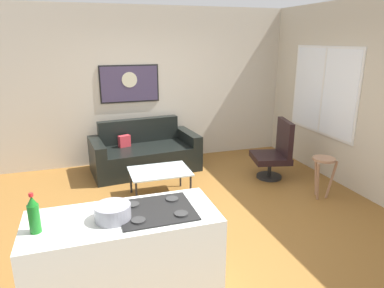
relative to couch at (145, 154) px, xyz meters
name	(u,v)px	position (x,y,z in m)	size (l,w,h in m)	color
ground	(191,217)	(0.26, -1.88, -0.31)	(6.40, 6.40, 0.04)	brown
back_wall	(151,86)	(0.26, 0.55, 1.11)	(6.40, 0.05, 2.80)	beige
right_wall	(351,97)	(2.89, -1.58, 1.11)	(0.05, 6.40, 2.80)	beige
couch	(145,154)	(0.00, 0.00, 0.00)	(1.89, 1.07, 0.86)	black
coffee_table	(160,173)	(0.01, -1.17, 0.09)	(0.86, 0.63, 0.41)	silver
armchair	(276,152)	(1.99, -1.05, 0.16)	(0.69, 0.71, 0.98)	black
bar_stool	(323,167)	(2.23, -1.93, 0.19)	(0.36, 0.35, 0.61)	#9D7052
kitchen_counter	(126,263)	(-0.75, -3.27, 0.16)	(1.52, 0.66, 0.91)	white
soda_bottle	(34,215)	(-1.38, -3.32, 0.74)	(0.08, 0.08, 0.31)	#186F1E
mixing_bowl	(113,212)	(-0.83, -3.30, 0.66)	(0.28, 0.28, 0.12)	#8F8F9B
wall_painting	(130,84)	(-0.13, 0.51, 1.18)	(1.05, 0.03, 0.67)	black
window	(323,91)	(2.85, -0.98, 1.12)	(0.03, 1.61, 1.44)	silver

